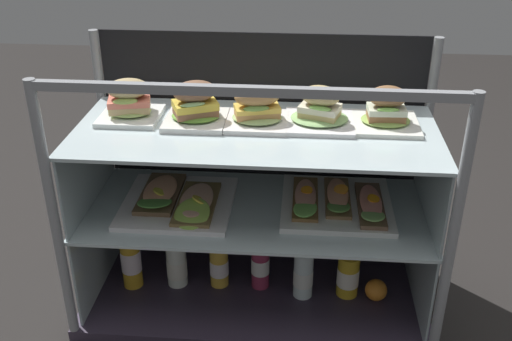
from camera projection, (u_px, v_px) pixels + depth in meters
ground_plane at (256, 300)px, 2.02m from camera, size 6.00×6.00×0.02m
case_base_deck at (256, 293)px, 2.00m from camera, size 1.11×0.51×0.04m
case_frame at (260, 157)px, 1.94m from camera, size 1.11×0.51×0.84m
riser_lower_tier at (256, 251)px, 1.93m from camera, size 1.05×0.45×0.30m
shelf_lower_glass at (256, 210)px, 1.85m from camera, size 1.06×0.47×0.01m
riser_upper_tier at (256, 172)px, 1.79m from camera, size 1.05×0.45×0.26m
shelf_upper_glass at (256, 131)px, 1.73m from camera, size 1.06×0.47×0.01m
plated_roll_sandwich_mid_left at (129, 103)px, 1.78m from camera, size 0.18×0.18×0.12m
plated_roll_sandwich_mid_right at (195, 107)px, 1.75m from camera, size 0.18×0.18×0.13m
plated_roll_sandwich_left_of_center at (258, 111)px, 1.74m from camera, size 0.18×0.18×0.11m
plated_roll_sandwich_far_left at (320, 111)px, 1.74m from camera, size 0.20×0.20×0.12m
plated_roll_sandwich_far_right at (386, 112)px, 1.73m from camera, size 0.19×0.19×0.12m
open_sandwich_tray_near_right_corner at (178, 201)px, 1.85m from camera, size 0.34×0.34×0.06m
open_sandwich_tray_mid_left at (337, 203)px, 1.85m from camera, size 0.34×0.34×0.06m
juice_bottle_back_left at (131, 260)px, 1.97m from camera, size 0.07×0.07×0.23m
juice_bottle_back_right at (177, 263)px, 1.98m from camera, size 0.07×0.07×0.21m
juice_bottle_front_right_end at (219, 262)px, 1.98m from camera, size 0.06×0.06×0.22m
juice_bottle_front_left_end at (260, 265)px, 1.97m from camera, size 0.06×0.06×0.20m
juice_bottle_near_post at (303, 273)px, 1.93m from camera, size 0.06×0.06×0.22m
juice_bottle_front_fourth at (348, 274)px, 1.93m from camera, size 0.07×0.07×0.20m
orange_fruit_beside_bottles at (376, 290)px, 1.93m from camera, size 0.07×0.07×0.07m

